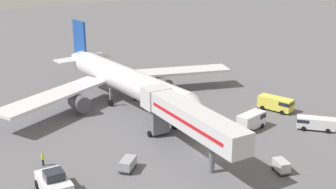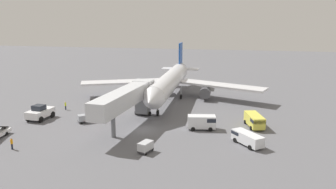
% 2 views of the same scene
% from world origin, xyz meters
% --- Properties ---
extents(ground_plane, '(300.00, 300.00, 0.00)m').
position_xyz_m(ground_plane, '(0.00, 0.00, 0.00)').
color(ground_plane, slate).
extents(airplane_at_gate, '(43.35, 40.73, 11.78)m').
position_xyz_m(airplane_at_gate, '(0.16, 22.20, 4.13)').
color(airplane_at_gate, silver).
rests_on(airplane_at_gate, ground).
extents(jet_bridge, '(4.87, 20.20, 6.72)m').
position_xyz_m(jet_bridge, '(-2.93, 1.54, 5.00)').
color(jet_bridge, silver).
rests_on(jet_bridge, ground).
extents(pushback_tug, '(3.44, 5.39, 2.74)m').
position_xyz_m(pushback_tug, '(-20.03, 1.79, 1.29)').
color(pushback_tug, white).
rests_on(pushback_tug, ground).
extents(service_van_near_center, '(4.85, 2.79, 2.36)m').
position_xyz_m(service_van_near_center, '(9.73, 2.47, 1.33)').
color(service_van_near_center, white).
rests_on(service_van_near_center, ground).
extents(service_van_outer_right, '(3.46, 5.80, 2.14)m').
position_xyz_m(service_van_outer_right, '(18.29, 5.50, 1.23)').
color(service_van_outer_right, '#E5DB4C').
rests_on(service_van_outer_right, ground).
extents(service_van_near_right, '(4.79, 5.23, 1.81)m').
position_xyz_m(service_van_near_right, '(16.84, -2.94, 1.05)').
color(service_van_near_right, white).
rests_on(service_van_near_right, ground).
extents(baggage_cart_near_left, '(1.93, 2.50, 1.52)m').
position_xyz_m(baggage_cart_near_left, '(3.14, -8.86, 0.84)').
color(baggage_cart_near_left, '#38383D').
rests_on(baggage_cart_near_left, ground).
extents(baggage_cart_rear_right, '(2.87, 2.71, 1.43)m').
position_xyz_m(baggage_cart_rear_right, '(-11.05, 1.85, 0.80)').
color(baggage_cart_rear_right, '#38383D').
rests_on(baggage_cart_rear_right, ground).
extents(ground_crew_worker_foreground, '(0.46, 0.46, 1.71)m').
position_xyz_m(ground_crew_worker_foreground, '(-15.64, -11.82, 0.91)').
color(ground_crew_worker_foreground, '#1E2333').
rests_on(ground_crew_worker_foreground, ground).
extents(ground_crew_worker_midground, '(0.43, 0.43, 1.70)m').
position_xyz_m(ground_crew_worker_midground, '(-18.78, 8.62, 0.90)').
color(ground_crew_worker_midground, '#1E2333').
rests_on(ground_crew_worker_midground, ground).
extents(safety_cone_alpha, '(0.50, 0.50, 0.76)m').
position_xyz_m(safety_cone_alpha, '(-9.37, 4.07, 0.37)').
color(safety_cone_alpha, black).
rests_on(safety_cone_alpha, ground).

